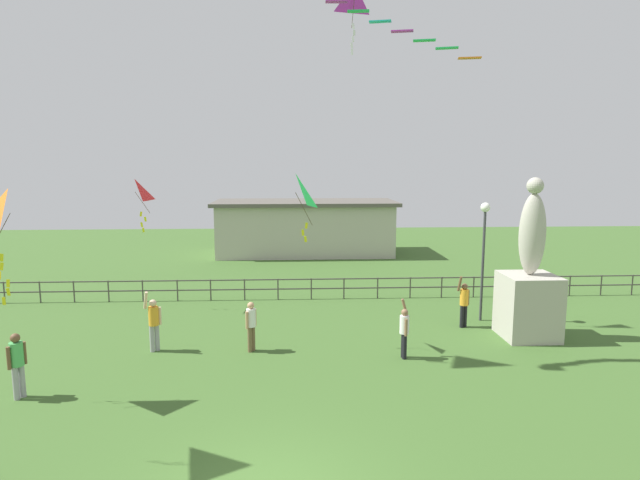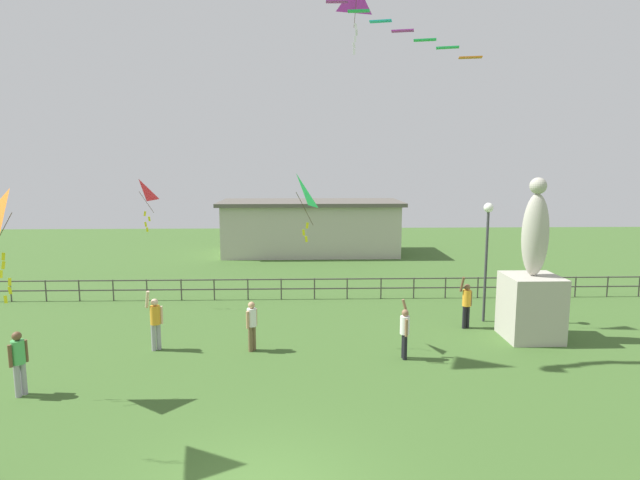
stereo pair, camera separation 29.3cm
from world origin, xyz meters
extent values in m
cube|color=#B2AD9E|center=(8.68, 8.44, 1.12)|extent=(1.79, 1.79, 2.23)
ellipsoid|color=#B2AD9E|center=(8.68, 8.44, 3.64)|extent=(0.90, 0.76, 2.82)
sphere|color=#B2AD9E|center=(8.68, 8.44, 5.30)|extent=(0.56, 0.56, 0.56)
cylinder|color=#38383D|center=(7.76, 10.45, 2.13)|extent=(0.10, 0.10, 4.25)
sphere|color=white|center=(7.76, 10.45, 4.40)|extent=(0.36, 0.36, 0.36)
cylinder|color=#99999E|center=(-4.05, 7.65, 0.43)|extent=(0.15, 0.15, 0.87)
cylinder|color=#99999E|center=(-3.92, 7.75, 0.43)|extent=(0.15, 0.15, 0.87)
cylinder|color=orange|center=(-3.99, 7.70, 1.18)|extent=(0.32, 0.32, 0.61)
sphere|color=beige|center=(-3.99, 7.70, 1.60)|extent=(0.23, 0.23, 0.23)
cylinder|color=beige|center=(-4.19, 7.61, 1.72)|extent=(0.24, 0.27, 0.59)
cylinder|color=beige|center=(-3.82, 7.83, 1.14)|extent=(0.10, 0.10, 0.58)
cylinder|color=black|center=(6.75, 9.60, 0.42)|extent=(0.14, 0.14, 0.84)
cylinder|color=black|center=(6.89, 9.68, 0.42)|extent=(0.14, 0.14, 0.84)
cylinder|color=orange|center=(6.82, 9.64, 1.14)|extent=(0.31, 0.31, 0.60)
sphere|color=brown|center=(6.82, 9.64, 1.55)|extent=(0.23, 0.23, 0.23)
cylinder|color=brown|center=(6.61, 9.59, 1.67)|extent=(0.18, 0.23, 0.57)
cylinder|color=brown|center=(7.00, 9.74, 1.10)|extent=(0.09, 0.09, 0.56)
cylinder|color=#99999E|center=(-6.63, 4.32, 0.44)|extent=(0.15, 0.15, 0.88)
cylinder|color=#99999E|center=(-6.55, 4.48, 0.44)|extent=(0.15, 0.15, 0.88)
cylinder|color=#4CB259|center=(-6.59, 4.40, 1.19)|extent=(0.32, 0.32, 0.62)
sphere|color=brown|center=(-6.59, 4.40, 1.62)|extent=(0.24, 0.24, 0.24)
cylinder|color=brown|center=(-6.69, 4.21, 1.16)|extent=(0.10, 0.10, 0.59)
cylinder|color=brown|center=(-6.49, 4.59, 1.16)|extent=(0.10, 0.10, 0.59)
cylinder|color=brown|center=(-0.90, 7.46, 0.41)|extent=(0.14, 0.14, 0.83)
cylinder|color=brown|center=(-0.81, 7.59, 0.41)|extent=(0.14, 0.14, 0.83)
cylinder|color=white|center=(-0.85, 7.53, 1.12)|extent=(0.30, 0.30, 0.59)
sphere|color=tan|center=(-0.85, 7.53, 1.53)|extent=(0.22, 0.22, 0.22)
cylinder|color=tan|center=(-0.97, 7.36, 1.09)|extent=(0.09, 0.09, 0.56)
cylinder|color=tan|center=(-0.74, 7.69, 1.09)|extent=(0.09, 0.09, 0.56)
cylinder|color=black|center=(3.95, 6.75, 0.40)|extent=(0.14, 0.14, 0.80)
cylinder|color=black|center=(3.96, 6.60, 0.40)|extent=(0.14, 0.14, 0.80)
cylinder|color=white|center=(3.95, 6.67, 1.08)|extent=(0.29, 0.29, 0.57)
sphere|color=#8C6647|center=(3.95, 6.67, 1.48)|extent=(0.22, 0.22, 0.22)
cylinder|color=#8C6647|center=(3.99, 6.87, 1.59)|extent=(0.24, 0.10, 0.54)
cylinder|color=#8C6647|center=(3.96, 6.48, 1.05)|extent=(0.09, 0.09, 0.54)
pyramid|color=#1EB759|center=(0.60, 7.78, 5.14)|extent=(0.77, 0.94, 1.08)
cylinder|color=#4C381E|center=(0.87, 7.85, 4.60)|extent=(0.56, 0.17, 1.08)
cube|color=yellow|center=(0.95, 7.89, 4.05)|extent=(0.11, 0.01, 0.21)
cube|color=yellow|center=(0.84, 7.84, 3.83)|extent=(0.10, 0.02, 0.20)
cube|color=yellow|center=(0.92, 7.88, 3.61)|extent=(0.10, 0.05, 0.20)
pyramid|color=orange|center=(-6.52, 4.55, 4.81)|extent=(1.19, 1.12, 1.07)
cube|color=yellow|center=(-6.69, 4.30, 3.73)|extent=(0.10, 0.01, 0.21)
cube|color=yellow|center=(-6.70, 4.29, 3.51)|extent=(0.10, 0.04, 0.21)
cube|color=yellow|center=(-6.61, 4.34, 3.07)|extent=(0.08, 0.03, 0.20)
cube|color=yellow|center=(-6.62, 4.34, 2.85)|extent=(0.09, 0.03, 0.20)
cube|color=yellow|center=(-6.72, 4.29, 2.63)|extent=(0.10, 0.03, 0.20)
cylinder|color=#4C381E|center=(2.69, 10.44, 11.29)|extent=(0.08, 0.26, 0.97)
cube|color=white|center=(2.70, 10.45, 10.84)|extent=(0.11, 0.04, 0.21)
cube|color=white|center=(2.74, 10.46, 10.62)|extent=(0.08, 0.02, 0.20)
cube|color=white|center=(2.69, 10.44, 10.40)|extent=(0.09, 0.04, 0.20)
cube|color=white|center=(2.65, 10.42, 10.18)|extent=(0.11, 0.04, 0.21)
cube|color=white|center=(2.66, 10.42, 9.96)|extent=(0.09, 0.04, 0.20)
pyramid|color=red|center=(-5.91, 12.85, 4.90)|extent=(0.69, 1.03, 0.88)
cylinder|color=#4C381E|center=(-5.62, 12.82, 4.46)|extent=(0.59, 0.08, 0.88)
cube|color=yellow|center=(-5.69, 12.79, 3.99)|extent=(0.11, 0.03, 0.21)
cube|color=yellow|center=(-5.55, 12.86, 3.77)|extent=(0.10, 0.05, 0.20)
cube|color=yellow|center=(-5.68, 12.79, 3.55)|extent=(0.11, 0.02, 0.21)
cube|color=yellow|center=(-5.64, 12.81, 3.33)|extent=(0.09, 0.05, 0.20)
cube|color=#B22DB2|center=(1.83, 7.09, 10.67)|extent=(0.65, 0.27, 0.03)
cube|color=#1EB759|center=(2.46, 7.03, 10.40)|extent=(0.66, 0.33, 0.03)
cube|color=#19B2B2|center=(3.08, 6.90, 10.09)|extent=(0.67, 0.39, 0.03)
cube|color=#B22DB2|center=(3.70, 6.75, 9.79)|extent=(0.67, 0.38, 0.03)
cube|color=#1EB759|center=(4.31, 6.60, 9.51)|extent=(0.67, 0.38, 0.03)
cube|color=#1EB759|center=(4.93, 6.45, 9.28)|extent=(0.68, 0.40, 0.03)
cube|color=orange|center=(5.55, 6.29, 8.98)|extent=(0.67, 0.37, 0.03)
cylinder|color=#4C4742|center=(-12.08, 14.00, 0.47)|extent=(0.06, 0.06, 0.95)
cylinder|color=#4C4742|center=(-10.56, 14.00, 0.47)|extent=(0.06, 0.06, 0.95)
cylinder|color=#4C4742|center=(-9.11, 14.00, 0.47)|extent=(0.06, 0.06, 0.95)
cylinder|color=#4C4742|center=(-7.62, 14.00, 0.47)|extent=(0.06, 0.06, 0.95)
cylinder|color=#4C4742|center=(-6.14, 14.00, 0.47)|extent=(0.06, 0.06, 0.95)
cylinder|color=#4C4742|center=(-4.62, 14.00, 0.47)|extent=(0.06, 0.06, 0.95)
cylinder|color=#4C4742|center=(-3.16, 14.00, 0.47)|extent=(0.06, 0.06, 0.95)
cylinder|color=#4C4742|center=(-1.66, 14.00, 0.47)|extent=(0.06, 0.06, 0.95)
cylinder|color=#4C4742|center=(-0.18, 14.00, 0.47)|extent=(0.06, 0.06, 0.95)
cylinder|color=#4C4742|center=(1.31, 14.00, 0.47)|extent=(0.06, 0.06, 0.95)
cylinder|color=#4C4742|center=(2.78, 14.00, 0.47)|extent=(0.06, 0.06, 0.95)
cylinder|color=#4C4742|center=(4.31, 14.00, 0.47)|extent=(0.06, 0.06, 0.95)
cylinder|color=#4C4742|center=(5.80, 14.00, 0.47)|extent=(0.06, 0.06, 0.95)
cylinder|color=#4C4742|center=(7.24, 14.00, 0.47)|extent=(0.06, 0.06, 0.95)
cylinder|color=#4C4742|center=(8.72, 14.00, 0.47)|extent=(0.06, 0.06, 0.95)
cylinder|color=#4C4742|center=(10.26, 14.00, 0.47)|extent=(0.06, 0.06, 0.95)
cylinder|color=#4C4742|center=(11.73, 14.00, 0.47)|extent=(0.06, 0.06, 0.95)
cylinder|color=#4C4742|center=(13.23, 14.00, 0.47)|extent=(0.06, 0.06, 0.95)
cylinder|color=#4C4742|center=(14.71, 14.00, 0.47)|extent=(0.06, 0.06, 0.95)
cylinder|color=#4C4742|center=(16.20, 14.00, 0.47)|extent=(0.06, 0.06, 0.95)
cube|color=#4C4742|center=(0.00, 14.00, 0.91)|extent=(36.00, 0.05, 0.05)
cube|color=#4C4742|center=(0.00, 14.00, 0.47)|extent=(36.00, 0.05, 0.05)
cube|color=#B7B2A3|center=(1.32, 26.00, 1.66)|extent=(11.44, 4.71, 3.33)
cube|color=#59544C|center=(1.32, 26.00, 3.45)|extent=(12.04, 5.31, 0.24)
camera|label=1|loc=(0.54, -8.74, 6.03)|focal=29.21mm
camera|label=2|loc=(0.83, -8.76, 6.03)|focal=29.21mm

